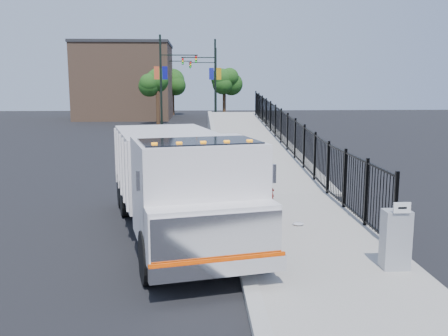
{
  "coord_description": "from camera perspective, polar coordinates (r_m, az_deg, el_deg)",
  "views": [
    {
      "loc": [
        -0.98,
        -12.93,
        3.95
      ],
      "look_at": [
        -0.19,
        2.0,
        1.39
      ],
      "focal_mm": 40.0,
      "sensor_mm": 36.0,
      "label": 1
    }
  ],
  "objects": [
    {
      "name": "light_pole_2",
      "position": [
        56.12,
        -6.65,
        10.06
      ],
      "size": [
        3.77,
        0.22,
        8.0
      ],
      "color": "black",
      "rests_on": "ground"
    },
    {
      "name": "debris",
      "position": [
        13.84,
        8.47,
        -6.31
      ],
      "size": [
        0.3,
        0.3,
        0.08
      ],
      "primitive_type": "ellipsoid",
      "color": "silver",
      "rests_on": "sidewalk"
    },
    {
      "name": "ramp",
      "position": [
        29.36,
        3.08,
        1.96
      ],
      "size": [
        3.95,
        24.06,
        3.19
      ],
      "primitive_type": "cube",
      "rotation": [
        0.06,
        0.0,
        0.0
      ],
      "color": "#9E998E",
      "rests_on": "ground"
    },
    {
      "name": "light_pole_3",
      "position": [
        59.81,
        -1.23,
        10.1
      ],
      "size": [
        3.78,
        0.22,
        8.0
      ],
      "color": "black",
      "rests_on": "ground"
    },
    {
      "name": "iron_fence",
      "position": [
        25.52,
        7.24,
        2.76
      ],
      "size": [
        0.1,
        28.0,
        1.8
      ],
      "primitive_type": "cube",
      "color": "black",
      "rests_on": "ground"
    },
    {
      "name": "sidewalk",
      "position": [
        11.96,
        11.38,
        -9.48
      ],
      "size": [
        3.55,
        12.0,
        0.12
      ],
      "primitive_type": "cube",
      "color": "#9E998E",
      "rests_on": "ground"
    },
    {
      "name": "light_pole_1",
      "position": [
        47.91,
        -1.39,
        10.2
      ],
      "size": [
        3.78,
        0.22,
        8.0
      ],
      "color": "black",
      "rests_on": "ground"
    },
    {
      "name": "building",
      "position": [
        57.49,
        -11.2,
        9.57
      ],
      "size": [
        10.0,
        10.0,
        8.0
      ],
      "primitive_type": "cube",
      "color": "#8C664C",
      "rests_on": "ground"
    },
    {
      "name": "light_pole_0",
      "position": [
        43.91,
        -6.83,
        10.18
      ],
      "size": [
        3.77,
        0.22,
        8.0
      ],
      "color": "black",
      "rests_on": "ground"
    },
    {
      "name": "tree_0",
      "position": [
        47.76,
        -7.62,
        9.58
      ],
      "size": [
        2.25,
        2.25,
        5.13
      ],
      "color": "#382314",
      "rests_on": "ground"
    },
    {
      "name": "worker",
      "position": [
        13.43,
        4.87,
        -2.99
      ],
      "size": [
        0.59,
        0.74,
        1.78
      ],
      "primitive_type": "imported",
      "rotation": [
        0.0,
        0.0,
        1.86
      ],
      "color": "maroon",
      "rests_on": "sidewalk"
    },
    {
      "name": "truck",
      "position": [
        12.74,
        -5.2,
        -1.06
      ],
      "size": [
        4.35,
        8.57,
        2.81
      ],
      "rotation": [
        0.0,
        0.0,
        0.22
      ],
      "color": "black",
      "rests_on": "ground"
    },
    {
      "name": "utility_cabinet",
      "position": [
        11.03,
        19.02,
        -7.73
      ],
      "size": [
        0.55,
        0.4,
        1.25
      ],
      "primitive_type": "cube",
      "color": "gray",
      "rests_on": "sidewalk"
    },
    {
      "name": "tree_1",
      "position": [
        53.33,
        0.03,
        9.66
      ],
      "size": [
        2.21,
        2.21,
        5.1
      ],
      "color": "#382314",
      "rests_on": "ground"
    },
    {
      "name": "ground",
      "position": [
        13.55,
        1.27,
        -7.24
      ],
      "size": [
        120.0,
        120.0,
        0.0
      ],
      "primitive_type": "plane",
      "color": "black",
      "rests_on": "ground"
    },
    {
      "name": "tree_2",
      "position": [
        62.66,
        -5.88,
        9.66
      ],
      "size": [
        2.94,
        2.94,
        5.47
      ],
      "color": "#382314",
      "rests_on": "ground"
    },
    {
      "name": "curb",
      "position": [
        11.64,
        2.02,
        -9.73
      ],
      "size": [
        0.3,
        12.0,
        0.16
      ],
      "primitive_type": "cube",
      "color": "#ADAAA3",
      "rests_on": "ground"
    },
    {
      "name": "arrow_sign",
      "position": [
        10.64,
        19.68,
        -4.3
      ],
      "size": [
        0.35,
        0.04,
        0.22
      ],
      "primitive_type": "cube",
      "color": "white",
      "rests_on": "utility_cabinet"
    }
  ]
}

